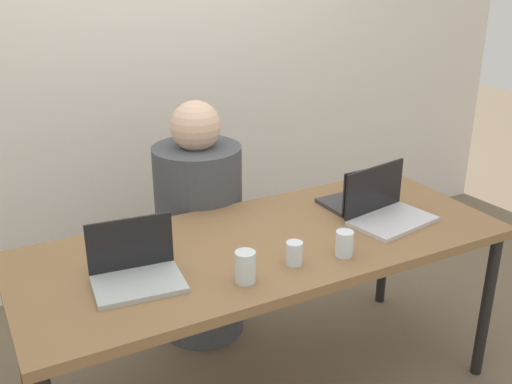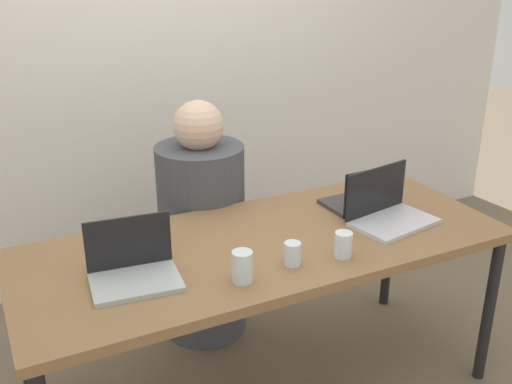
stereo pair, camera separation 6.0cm
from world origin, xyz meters
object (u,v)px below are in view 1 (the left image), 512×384
laptop_front_right (386,209)px  water_glass_center (294,255)px  laptop_front_left (136,270)px  water_glass_right (344,245)px  laptop_back_right (361,197)px  water_glass_left (245,269)px  person_at_center (200,235)px

laptop_front_right → water_glass_center: size_ratio=4.36×
laptop_front_left → water_glass_right: bearing=-7.7°
water_glass_center → laptop_back_right: bearing=30.3°
laptop_front_left → water_glass_left: laptop_front_left is taller
person_at_center → water_glass_center: (0.04, -0.80, 0.25)m
person_at_center → laptop_back_right: (0.59, -0.48, 0.26)m
laptop_back_right → laptop_front_left: bearing=6.9°
person_at_center → water_glass_right: 0.90m
laptop_back_right → water_glass_center: size_ratio=3.58×
laptop_front_left → laptop_front_right: bearing=5.8°
laptop_front_left → laptop_back_right: laptop_front_left is taller
person_at_center → laptop_front_left: size_ratio=3.68×
person_at_center → laptop_back_right: person_at_center is taller
laptop_front_right → water_glass_right: laptop_front_right is taller
water_glass_right → water_glass_center: water_glass_right is taller
laptop_back_right → water_glass_left: 0.84m
laptop_back_right → laptop_front_right: (0.00, -0.17, 0.00)m
laptop_front_right → water_glass_center: 0.57m
water_glass_right → laptop_front_left: bearing=166.3°
laptop_back_right → water_glass_center: 0.64m
water_glass_center → laptop_front_left: bearing=164.5°
laptop_front_left → water_glass_center: bearing=-9.5°
water_glass_right → water_glass_center: size_ratio=1.12×
person_at_center → water_glass_center: 0.84m
laptop_front_left → water_glass_center: size_ratio=3.68×
laptop_back_right → water_glass_left: (-0.76, -0.35, 0.00)m
laptop_back_right → water_glass_left: size_ratio=2.76×
person_at_center → water_glass_center: size_ratio=13.55×
laptop_back_right → laptop_front_right: 0.17m
laptop_front_left → water_glass_left: (0.33, -0.18, 0.00)m
person_at_center → water_glass_right: person_at_center is taller
laptop_back_right → water_glass_right: (-0.35, -0.35, -0.00)m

